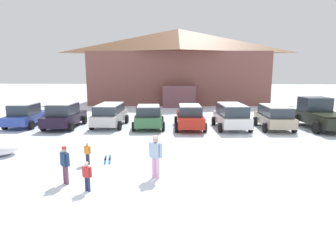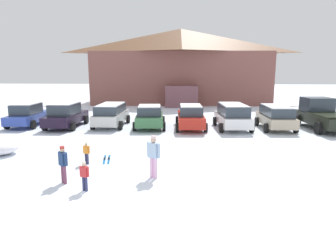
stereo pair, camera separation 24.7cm
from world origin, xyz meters
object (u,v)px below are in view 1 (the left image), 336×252
parked_blue_hatchback (26,115)px  parked_black_sedan (64,115)px  parked_white_suv (231,115)px  skier_child_in_red_jacket (87,175)px  pickup_truck (320,115)px  skier_adult_in_blue_parka (156,154)px  ski_lodge (178,66)px  parked_beige_suv (274,116)px  pair_of_skis (108,159)px  parked_red_sedan (190,116)px  skier_child_in_orange_jacket (87,152)px  parked_silver_wagon (110,114)px  parked_green_coupe (149,116)px  skier_teen_in_navy_coat (65,163)px

parked_blue_hatchback → parked_black_sedan: (3.04, -0.37, 0.04)m
parked_white_suv → skier_child_in_red_jacket: parked_white_suv is taller
parked_white_suv → skier_child_in_red_jacket: bearing=-120.6°
pickup_truck → skier_adult_in_blue_parka: 15.03m
parked_blue_hatchback → skier_child_in_red_jacket: (8.24, -11.78, -0.26)m
ski_lodge → parked_beige_suv: ski_lodge is taller
pickup_truck → skier_child_in_red_jacket: 17.62m
skier_child_in_red_jacket → pair_of_skis: skier_child_in_red_jacket is taller
parked_red_sedan → skier_child_in_orange_jacket: (-4.73, -8.52, -0.29)m
parked_silver_wagon → skier_child_in_red_jacket: size_ratio=4.29×
ski_lodge → skier_child_in_orange_jacket: ski_lodge is taller
parked_white_suv → pair_of_skis: bearing=-131.8°
parked_silver_wagon → skier_child_in_red_jacket: 12.16m
parked_beige_suv → skier_child_in_orange_jacket: parked_beige_suv is taller
parked_green_coupe → skier_adult_in_blue_parka: 10.28m
ski_lodge → parked_blue_hatchback: (-11.06, -17.37, -3.78)m
skier_child_in_red_jacket → parked_silver_wagon: bearing=99.6°
parked_beige_suv → skier_child_in_orange_jacket: size_ratio=4.19×
parked_red_sedan → skier_adult_in_blue_parka: 10.20m
pair_of_skis → parked_black_sedan: bearing=122.8°
skier_adult_in_blue_parka → pair_of_skis: (-2.43, 2.27, -0.92)m
parked_blue_hatchback → parked_silver_wagon: 6.22m
parked_black_sedan → parked_red_sedan: (9.02, 0.07, -0.03)m
parked_silver_wagon → parked_green_coupe: parked_silver_wagon is taller
parked_black_sedan → skier_teen_in_navy_coat: parked_black_sedan is taller
parked_silver_wagon → parked_red_sedan: (5.84, -0.52, -0.05)m
parked_black_sedan → parked_silver_wagon: size_ratio=1.01×
skier_adult_in_blue_parka → skier_child_in_orange_jacket: 3.52m
parked_blue_hatchback → skier_adult_in_blue_parka: parked_blue_hatchback is taller
parked_green_coupe → parked_red_sedan: (2.93, -0.11, 0.03)m
parked_silver_wagon → pickup_truck: pickup_truck is taller
pickup_truck → skier_child_in_red_jacket: (-13.05, -11.83, -0.40)m
parked_blue_hatchback → pair_of_skis: bearing=-45.3°
skier_teen_in_navy_coat → parked_red_sedan: bearing=65.9°
parked_blue_hatchback → skier_child_in_red_jacket: bearing=-55.0°
parked_white_suv → skier_child_in_red_jacket: (-6.77, -11.46, -0.35)m
parked_red_sedan → skier_child_in_orange_jacket: size_ratio=4.78×
parked_white_suv → parked_beige_suv: size_ratio=1.08×
pickup_truck → pair_of_skis: bearing=-148.4°
skier_child_in_orange_jacket → skier_teen_in_navy_coat: 2.30m
parked_blue_hatchback → parked_beige_suv: bearing=-0.9°
skier_child_in_orange_jacket → ski_lodge: bearing=81.9°
pickup_truck → skier_child_in_red_jacket: bearing=-137.8°
parked_white_suv → parked_silver_wagon: bearing=176.6°
parked_black_sedan → skier_teen_in_navy_coat: size_ratio=3.22×
parked_blue_hatchback → parked_red_sedan: bearing=-1.5°
parked_blue_hatchback → pair_of_skis: 11.45m
parked_red_sedan → parked_beige_suv: (5.95, 0.03, 0.05)m
parked_white_suv → parked_beige_suv: bearing=0.6°
skier_child_in_orange_jacket → skier_teen_in_navy_coat: skier_teen_in_navy_coat is taller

